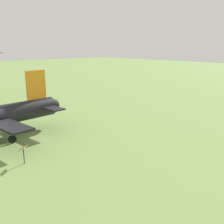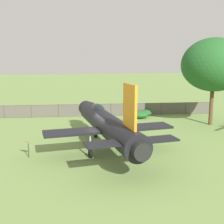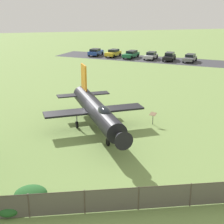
# 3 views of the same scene
# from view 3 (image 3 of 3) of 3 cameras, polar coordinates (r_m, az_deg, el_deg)

# --- Properties ---
(ground_plane) EXTENTS (200.00, 200.00, 0.00)m
(ground_plane) POSITION_cam_3_polar(r_m,az_deg,el_deg) (30.35, -2.62, -3.07)
(ground_plane) COLOR #75934C
(parking_strip) EXTENTS (32.43, 26.87, 0.00)m
(parking_strip) POSITION_cam_3_polar(r_m,az_deg,el_deg) (68.62, 4.68, 8.87)
(parking_strip) COLOR #38383D
(parking_strip) RESTS_ON ground_plane
(display_jet) EXTENTS (8.99, 13.63, 5.10)m
(display_jet) POSITION_cam_3_polar(r_m,az_deg,el_deg) (29.37, -2.48, 0.17)
(display_jet) COLOR black
(display_jet) RESTS_ON ground_plane
(perimeter_fence) EXTENTS (29.18, 3.36, 1.43)m
(perimeter_fence) POSITION_cam_3_polar(r_m,az_deg,el_deg) (19.21, 4.45, -14.00)
(perimeter_fence) COLOR #4C4238
(perimeter_fence) RESTS_ON ground_plane
(shrub_near_fence) EXTENTS (1.30, 1.26, 0.69)m
(shrub_near_fence) POSITION_cam_3_polar(r_m,az_deg,el_deg) (19.80, -16.73, -15.16)
(shrub_near_fence) COLOR #235B26
(shrub_near_fence) RESTS_ON ground_plane
(shrub_by_tree) EXTENTS (1.88, 1.71, 0.82)m
(shrub_by_tree) POSITION_cam_3_polar(r_m,az_deg,el_deg) (20.63, -13.40, -13.18)
(shrub_by_tree) COLOR #235B26
(shrub_by_tree) RESTS_ON ground_plane
(info_plaque) EXTENTS (0.68, 0.72, 1.14)m
(info_plaque) POSITION_cam_3_polar(r_m,az_deg,el_deg) (31.68, 6.84, -0.61)
(info_plaque) COLOR #333333
(info_plaque) RESTS_ON ground_plane
(parked_car_gray) EXTENTS (3.98, 4.34, 1.42)m
(parked_car_gray) POSITION_cam_3_polar(r_m,az_deg,el_deg) (66.18, 12.85, 8.79)
(parked_car_gray) COLOR slate
(parked_car_gray) RESTS_ON ground_plane
(parked_car_black) EXTENTS (3.94, 4.79, 1.50)m
(parked_car_black) POSITION_cam_3_polar(r_m,az_deg,el_deg) (67.00, 9.52, 9.13)
(parked_car_black) COLOR black
(parked_car_black) RESTS_ON ground_plane
(parked_car_silver) EXTENTS (3.82, 4.31, 1.40)m
(parked_car_silver) POSITION_cam_3_polar(r_m,az_deg,el_deg) (67.93, 6.51, 9.34)
(parked_car_silver) COLOR #B2B5BA
(parked_car_silver) RESTS_ON ground_plane
(parked_car_green) EXTENTS (4.42, 4.72, 1.41)m
(parked_car_green) POSITION_cam_3_polar(r_m,az_deg,el_deg) (69.21, 3.20, 9.60)
(parked_car_green) COLOR #1E6B3D
(parked_car_green) RESTS_ON ground_plane
(parked_car_yellow) EXTENTS (4.08, 4.34, 1.47)m
(parked_car_yellow) POSITION_cam_3_polar(r_m,az_deg,el_deg) (70.59, 0.20, 9.82)
(parked_car_yellow) COLOR gold
(parked_car_yellow) RESTS_ON ground_plane
(parked_car_blue) EXTENTS (3.87, 4.51, 1.45)m
(parked_car_blue) POSITION_cam_3_polar(r_m,az_deg,el_deg) (72.06, -2.76, 9.96)
(parked_car_blue) COLOR #23429E
(parked_car_blue) RESTS_ON ground_plane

